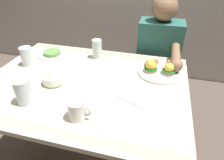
{
  "coord_description": "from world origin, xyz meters",
  "views": [
    {
      "loc": [
        0.41,
        -0.89,
        1.39
      ],
      "look_at": [
        0.17,
        0.0,
        0.78
      ],
      "focal_mm": 31.35,
      "sensor_mm": 36.0,
      "label": 1
    }
  ],
  "objects_px": {
    "fruit_bowl": "(53,79)",
    "water_glass_near": "(97,50)",
    "coffee_mug": "(77,110)",
    "water_glass_extra": "(27,57)",
    "eggs_benedict_plate": "(159,70)",
    "dining_table": "(86,96)",
    "diner_person": "(158,58)",
    "water_glass_far": "(24,93)",
    "fork": "(132,103)",
    "side_plate": "(52,54)"
  },
  "relations": [
    {
      "from": "eggs_benedict_plate",
      "to": "water_glass_near",
      "type": "bearing_deg",
      "value": 166.0
    },
    {
      "from": "coffee_mug",
      "to": "water_glass_extra",
      "type": "bearing_deg",
      "value": 143.6
    },
    {
      "from": "water_glass_far",
      "to": "side_plate",
      "type": "xyz_separation_m",
      "value": [
        -0.14,
        0.52,
        -0.05
      ]
    },
    {
      "from": "fruit_bowl",
      "to": "fork",
      "type": "distance_m",
      "value": 0.48
    },
    {
      "from": "fruit_bowl",
      "to": "dining_table",
      "type": "bearing_deg",
      "value": 20.64
    },
    {
      "from": "fork",
      "to": "dining_table",
      "type": "bearing_deg",
      "value": 158.55
    },
    {
      "from": "dining_table",
      "to": "fork",
      "type": "bearing_deg",
      "value": -21.45
    },
    {
      "from": "diner_person",
      "to": "dining_table",
      "type": "bearing_deg",
      "value": -123.9
    },
    {
      "from": "diner_person",
      "to": "water_glass_far",
      "type": "bearing_deg",
      "value": -126.07
    },
    {
      "from": "water_glass_far",
      "to": "water_glass_near",
      "type": "bearing_deg",
      "value": 71.52
    },
    {
      "from": "eggs_benedict_plate",
      "to": "diner_person",
      "type": "bearing_deg",
      "value": 92.85
    },
    {
      "from": "dining_table",
      "to": "water_glass_far",
      "type": "xyz_separation_m",
      "value": [
        -0.22,
        -0.26,
        0.17
      ]
    },
    {
      "from": "water_glass_near",
      "to": "water_glass_far",
      "type": "bearing_deg",
      "value": -108.48
    },
    {
      "from": "dining_table",
      "to": "diner_person",
      "type": "relative_size",
      "value": 1.05
    },
    {
      "from": "dining_table",
      "to": "coffee_mug",
      "type": "height_order",
      "value": "coffee_mug"
    },
    {
      "from": "eggs_benedict_plate",
      "to": "water_glass_extra",
      "type": "relative_size",
      "value": 2.14
    },
    {
      "from": "eggs_benedict_plate",
      "to": "side_plate",
      "type": "height_order",
      "value": "eggs_benedict_plate"
    },
    {
      "from": "fruit_bowl",
      "to": "water_glass_near",
      "type": "height_order",
      "value": "water_glass_near"
    },
    {
      "from": "eggs_benedict_plate",
      "to": "diner_person",
      "type": "distance_m",
      "value": 0.41
    },
    {
      "from": "eggs_benedict_plate",
      "to": "fork",
      "type": "xyz_separation_m",
      "value": [
        -0.11,
        -0.33,
        -0.02
      ]
    },
    {
      "from": "fruit_bowl",
      "to": "fork",
      "type": "xyz_separation_m",
      "value": [
        0.48,
        -0.06,
        -0.03
      ]
    },
    {
      "from": "eggs_benedict_plate",
      "to": "dining_table",
      "type": "bearing_deg",
      "value": -153.4
    },
    {
      "from": "water_glass_far",
      "to": "side_plate",
      "type": "relative_size",
      "value": 0.67
    },
    {
      "from": "eggs_benedict_plate",
      "to": "side_plate",
      "type": "xyz_separation_m",
      "value": [
        -0.78,
        0.05,
        -0.01
      ]
    },
    {
      "from": "coffee_mug",
      "to": "water_glass_far",
      "type": "relative_size",
      "value": 0.83
    },
    {
      "from": "water_glass_extra",
      "to": "diner_person",
      "type": "relative_size",
      "value": 0.11
    },
    {
      "from": "fork",
      "to": "water_glass_near",
      "type": "xyz_separation_m",
      "value": [
        -0.34,
        0.45,
        0.06
      ]
    },
    {
      "from": "fork",
      "to": "water_glass_extra",
      "type": "bearing_deg",
      "value": 163.67
    },
    {
      "from": "eggs_benedict_plate",
      "to": "coffee_mug",
      "type": "distance_m",
      "value": 0.61
    },
    {
      "from": "water_glass_near",
      "to": "fork",
      "type": "bearing_deg",
      "value": -52.9
    },
    {
      "from": "water_glass_far",
      "to": "water_glass_extra",
      "type": "height_order",
      "value": "water_glass_far"
    },
    {
      "from": "diner_person",
      "to": "eggs_benedict_plate",
      "type": "bearing_deg",
      "value": -87.15
    },
    {
      "from": "diner_person",
      "to": "fork",
      "type": "bearing_deg",
      "value": -97.32
    },
    {
      "from": "fork",
      "to": "water_glass_extra",
      "type": "xyz_separation_m",
      "value": [
        -0.76,
        0.22,
        0.05
      ]
    },
    {
      "from": "fruit_bowl",
      "to": "coffee_mug",
      "type": "xyz_separation_m",
      "value": [
        0.25,
        -0.23,
        0.02
      ]
    },
    {
      "from": "fruit_bowl",
      "to": "water_glass_near",
      "type": "distance_m",
      "value": 0.41
    },
    {
      "from": "dining_table",
      "to": "water_glass_extra",
      "type": "distance_m",
      "value": 0.49
    },
    {
      "from": "water_glass_near",
      "to": "water_glass_far",
      "type": "relative_size",
      "value": 1.0
    },
    {
      "from": "eggs_benedict_plate",
      "to": "side_plate",
      "type": "relative_size",
      "value": 1.35
    },
    {
      "from": "coffee_mug",
      "to": "water_glass_extra",
      "type": "distance_m",
      "value": 0.66
    },
    {
      "from": "fruit_bowl",
      "to": "water_glass_near",
      "type": "bearing_deg",
      "value": 69.9
    },
    {
      "from": "eggs_benedict_plate",
      "to": "coffee_mug",
      "type": "bearing_deg",
      "value": -123.99
    },
    {
      "from": "coffee_mug",
      "to": "fork",
      "type": "xyz_separation_m",
      "value": [
        0.23,
        0.17,
        -0.05
      ]
    },
    {
      "from": "water_glass_near",
      "to": "water_glass_extra",
      "type": "distance_m",
      "value": 0.48
    },
    {
      "from": "fork",
      "to": "water_glass_near",
      "type": "bearing_deg",
      "value": 127.1
    },
    {
      "from": "water_glass_extra",
      "to": "side_plate",
      "type": "distance_m",
      "value": 0.19
    },
    {
      "from": "dining_table",
      "to": "coffee_mug",
      "type": "bearing_deg",
      "value": -73.99
    },
    {
      "from": "water_glass_far",
      "to": "water_glass_extra",
      "type": "distance_m",
      "value": 0.42
    },
    {
      "from": "fork",
      "to": "coffee_mug",
      "type": "bearing_deg",
      "value": -143.27
    },
    {
      "from": "coffee_mug",
      "to": "side_plate",
      "type": "height_order",
      "value": "coffee_mug"
    }
  ]
}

